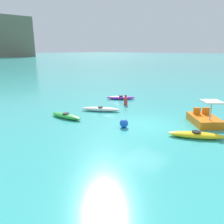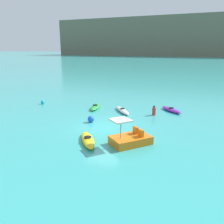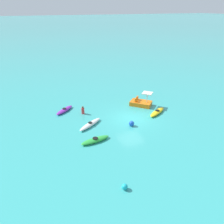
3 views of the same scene
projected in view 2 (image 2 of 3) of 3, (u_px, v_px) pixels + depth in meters
The scene contains 10 objects.
ground_plane at pixel (105, 127), 17.79m from camera, with size 600.00×600.00×0.00m, color #38ADA8.
headland_cliff at pixel (168, 37), 166.75m from camera, with size 154.91×39.67×25.26m, color #6B6651.
kayak_yellow at pixel (88, 140), 14.85m from camera, with size 2.10×2.91×0.37m.
kayak_white at pixel (122, 110), 21.80m from camera, with size 2.22×2.94×0.37m.
kayak_purple at pixel (171, 110), 22.03m from camera, with size 2.26×2.50×0.37m.
kayak_green at pixel (95, 107), 23.08m from camera, with size 1.07×2.73×0.37m.
pedal_boat_orange at pixel (130, 139), 14.55m from camera, with size 2.77×2.74×1.68m.
buoy_cyan at pixel (43, 102), 24.91m from camera, with size 0.40×0.40×0.40m, color #19B7C6.
buoy_blue at pixel (91, 119), 18.83m from camera, with size 0.53×0.53×0.53m, color blue.
person_near_shore at pixel (154, 111), 20.79m from camera, with size 0.45×0.45×0.88m.
Camera 2 is at (5.36, -16.00, 5.77)m, focal length 37.91 mm.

